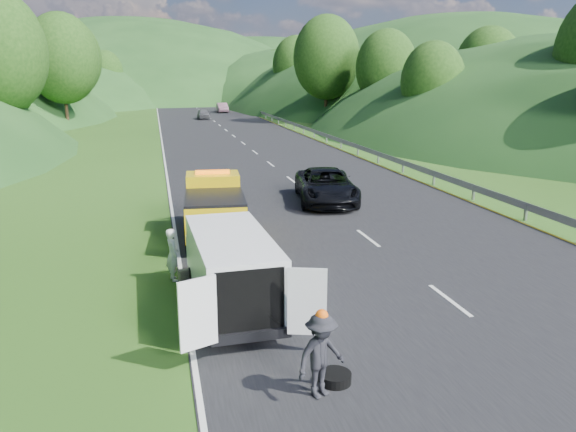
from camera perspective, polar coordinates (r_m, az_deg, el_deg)
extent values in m
plane|color=#38661E|center=(16.37, 3.36, -6.88)|extent=(320.00, 320.00, 0.00)
cube|color=black|center=(55.44, -5.53, 8.08)|extent=(14.00, 200.00, 0.02)
cube|color=gray|center=(68.97, -0.89, 9.34)|extent=(0.06, 140.00, 1.52)
cylinder|color=black|center=(22.74, -9.79, 0.21)|extent=(0.39, 0.95, 0.92)
cylinder|color=black|center=(22.77, -5.37, 0.38)|extent=(0.39, 0.95, 0.92)
cylinder|color=black|center=(19.18, -9.91, -2.44)|extent=(0.39, 0.95, 0.92)
cylinder|color=black|center=(19.21, -4.67, -2.23)|extent=(0.39, 0.95, 0.92)
cube|color=#DFB70B|center=(21.78, -7.60, 2.04)|extent=(2.09, 1.63, 1.75)
cube|color=#DFB70B|center=(19.81, -7.42, 0.14)|extent=(2.27, 3.29, 1.20)
cube|color=black|center=(19.66, -7.48, 1.96)|extent=(2.27, 3.29, 0.09)
cube|color=black|center=(22.97, -7.63, 1.38)|extent=(1.93, 1.25, 0.65)
cube|color=black|center=(23.55, -7.65, 1.24)|extent=(1.95, 0.33, 0.46)
cube|color=#DFB70B|center=(23.16, -7.70, 3.00)|extent=(1.90, 0.87, 1.01)
cube|color=orange|center=(21.61, -7.68, 4.44)|extent=(1.31, 0.33, 0.15)
cube|color=black|center=(22.35, -7.67, 3.20)|extent=(1.76, 0.21, 0.83)
cylinder|color=black|center=(15.91, -9.47, -6.34)|extent=(0.29, 0.72, 0.71)
cylinder|color=black|center=(16.12, -3.80, -5.89)|extent=(0.29, 0.72, 0.71)
cylinder|color=black|center=(13.14, -8.05, -10.85)|extent=(0.29, 0.72, 0.71)
cylinder|color=black|center=(13.40, -1.16, -10.19)|extent=(0.29, 0.72, 0.71)
cube|color=white|center=(14.23, -5.71, -5.11)|extent=(1.98, 4.68, 1.64)
cube|color=white|center=(16.63, -7.11, -3.56)|extent=(1.80, 0.86, 0.89)
cube|color=black|center=(16.26, -7.10, -1.36)|extent=(1.65, 0.36, 0.74)
cube|color=black|center=(12.15, -3.88, -8.54)|extent=(1.51, 0.14, 1.42)
cube|color=white|center=(11.63, -9.14, -9.77)|extent=(0.80, 0.37, 1.51)
cube|color=white|center=(12.05, 1.94, -8.71)|extent=(0.82, 0.31, 1.51)
cube|color=black|center=(12.40, -3.74, -12.10)|extent=(1.78, 0.20, 0.22)
imported|color=silver|center=(16.94, -11.51, -6.42)|extent=(0.53, 0.65, 1.55)
imported|color=tan|center=(15.49, -6.11, -8.21)|extent=(0.62, 0.53, 1.12)
imported|color=black|center=(11.11, 3.31, -17.82)|extent=(1.23, 1.00, 1.65)
cube|color=#605948|center=(16.05, -10.38, -6.40)|extent=(0.42, 0.32, 0.60)
cylinder|color=black|center=(11.53, 4.79, -16.56)|extent=(0.65, 0.65, 0.20)
imported|color=black|center=(26.55, 3.86, 1.38)|extent=(3.48, 5.96, 1.56)
imported|color=#47474B|center=(76.94, -8.57, 9.69)|extent=(1.54, 3.83, 1.31)
imported|color=#83576A|center=(90.36, -6.69, 10.41)|extent=(1.54, 4.42, 1.46)
imported|color=#82415B|center=(108.76, -10.07, 10.92)|extent=(1.88, 4.62, 1.34)
imported|color=#7A3479|center=(122.71, -10.06, 11.27)|extent=(1.54, 3.83, 1.31)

